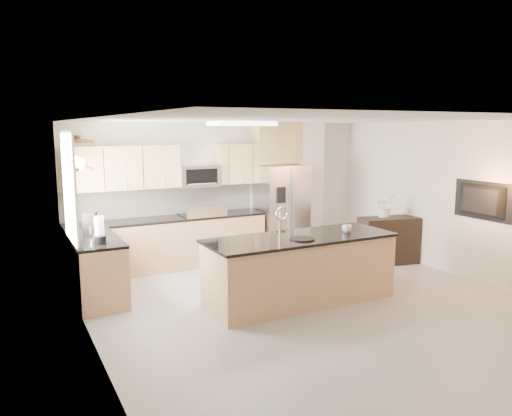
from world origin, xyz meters
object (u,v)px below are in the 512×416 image
kettle (98,231)px  blender (100,232)px  range (202,239)px  refrigerator (281,210)px  flower_vase (384,200)px  coffee_maker (90,224)px  cup (347,229)px  bowl (73,136)px  television (479,201)px  microwave (198,176)px  platter (302,239)px  credenza (388,240)px  island (300,269)px

kettle → blender: bearing=-97.4°
range → refrigerator: 1.71m
flower_vase → range: bearing=153.8°
range → flower_vase: bearing=-26.2°
coffee_maker → cup: bearing=-27.4°
range → bowl: bearing=-160.3°
coffee_maker → television: size_ratio=0.32×
cup → bowl: bowl is taller
microwave → kettle: (-2.02, -1.25, -0.61)m
cup → platter: cup is taller
cup → range: bearing=116.2°
kettle → flower_vase: size_ratio=0.36×
range → cup: size_ratio=8.02×
platter → coffee_maker: size_ratio=0.99×
credenza → blender: (-5.17, 0.05, 0.66)m
credenza → blender: bearing=-169.1°
microwave → island: 2.95m
microwave → coffee_maker: microwave is taller
blender → television: (5.58, -1.61, 0.26)m
microwave → kettle: microwave is taller
refrigerator → credenza: (1.43, -1.51, -0.46)m
platter → television: size_ratio=0.32×
island → cup: 0.94m
microwave → coffee_maker: bearing=-154.6°
credenza → television: (0.42, -1.56, 0.92)m
platter → cup: bearing=6.8°
range → coffee_maker: size_ratio=3.29×
coffee_maker → microwave: bearing=25.4°
refrigerator → platter: refrigerator is taller
range → refrigerator: size_ratio=0.64×
refrigerator → coffee_maker: (-3.75, -0.82, 0.19)m
range → microwave: 1.16m
microwave → flower_vase: size_ratio=1.18×
flower_vase → bowl: bearing=172.6°
microwave → platter: microwave is taller
credenza → blender: size_ratio=2.79×
cup → television: bearing=-12.6°
platter → television: television is taller
blender → refrigerator: bearing=21.4°
island → credenza: 2.74m
microwave → cup: (1.29, -2.75, -0.61)m
range → cup: range is taller
kettle → flower_vase: bearing=-4.0°
platter → blender: (-2.52, 1.21, 0.12)m
blender → cup: bearing=-18.2°
island → bowl: size_ratio=8.58×
bowl → range: bearing=19.7°
microwave → flower_vase: microwave is taller
bowl → flower_vase: size_ratio=0.51×
refrigerator → platter: (-1.22, -2.68, 0.08)m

